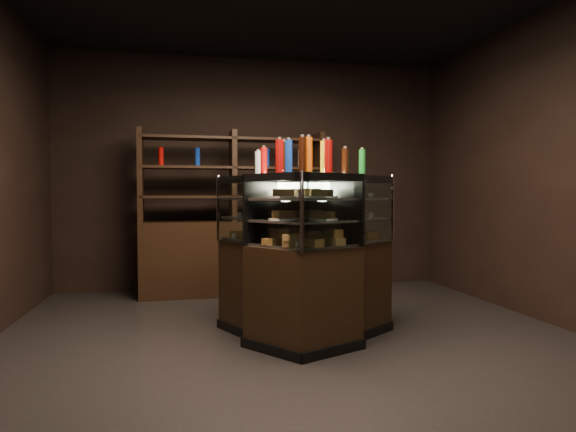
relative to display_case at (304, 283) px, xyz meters
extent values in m
plane|color=black|center=(-0.10, 0.00, -0.47)|extent=(5.00, 5.00, 0.00)
cube|color=black|center=(-0.10, 2.50, 1.03)|extent=(5.00, 0.02, 3.00)
cube|color=black|center=(-0.10, -2.50, 1.03)|extent=(5.00, 0.02, 3.00)
cube|color=black|center=(2.40, 0.00, 1.03)|extent=(0.02, 5.00, 3.00)
cube|color=black|center=(0.15, -0.04, -0.06)|extent=(1.37, 1.24, 0.82)
cube|color=black|center=(0.15, -0.04, -0.43)|extent=(1.41, 1.28, 0.08)
cube|color=black|center=(0.15, -0.04, 0.89)|extent=(1.37, 1.24, 0.06)
cube|color=silver|center=(0.15, -0.04, 0.36)|extent=(1.30, 1.17, 0.02)
cube|color=silver|center=(0.15, -0.04, 0.55)|extent=(1.30, 1.17, 0.02)
cube|color=silver|center=(0.15, -0.04, 0.72)|extent=(1.30, 1.17, 0.02)
cube|color=white|center=(0.34, -0.30, 0.63)|extent=(1.01, 0.75, 0.58)
cylinder|color=silver|center=(0.84, 0.08, 0.63)|extent=(0.03, 0.03, 0.60)
cylinder|color=silver|center=(-0.17, -0.66, 0.63)|extent=(0.03, 0.03, 0.60)
cube|color=black|center=(-0.15, 0.04, -0.06)|extent=(1.09, 1.39, 0.82)
cube|color=black|center=(-0.15, 0.04, -0.43)|extent=(1.12, 1.44, 0.08)
cube|color=black|center=(-0.15, 0.04, 0.89)|extent=(1.09, 1.39, 0.06)
cube|color=silver|center=(-0.15, 0.04, 0.36)|extent=(1.02, 1.33, 0.02)
cube|color=silver|center=(-0.15, 0.04, 0.55)|extent=(1.02, 1.33, 0.02)
cube|color=silver|center=(-0.15, 0.04, 0.72)|extent=(1.02, 1.33, 0.02)
cube|color=white|center=(-0.44, -0.10, 0.63)|extent=(0.53, 1.13, 0.58)
cylinder|color=silver|center=(-0.17, -0.66, 0.63)|extent=(0.03, 0.03, 0.60)
cylinder|color=silver|center=(-0.69, 0.47, 0.63)|extent=(0.03, 0.03, 0.60)
cube|color=#BC8C43|center=(-0.25, -0.37, 0.39)|extent=(0.20, 0.18, 0.06)
cube|color=#BC8C43|center=(-0.09, -0.25, 0.39)|extent=(0.20, 0.18, 0.06)
cube|color=#BC8C43|center=(0.08, -0.12, 0.39)|extent=(0.20, 0.18, 0.06)
cube|color=#BC8C43|center=(0.25, 0.00, 0.39)|extent=(0.20, 0.18, 0.06)
cube|color=#BC8C43|center=(0.42, 0.13, 0.39)|extent=(0.20, 0.18, 0.06)
cube|color=#BC8C43|center=(0.59, 0.25, 0.39)|extent=(0.20, 0.18, 0.06)
cylinder|color=white|center=(-0.23, -0.32, 0.56)|extent=(0.24, 0.24, 0.02)
cube|color=#BC8C43|center=(-0.23, -0.32, 0.60)|extent=(0.19, 0.17, 0.05)
cylinder|color=white|center=(0.02, -0.13, 0.56)|extent=(0.24, 0.24, 0.02)
cube|color=#BC8C43|center=(0.02, -0.13, 0.60)|extent=(0.19, 0.17, 0.05)
cylinder|color=white|center=(0.28, 0.06, 0.56)|extent=(0.24, 0.24, 0.02)
cube|color=#BC8C43|center=(0.28, 0.06, 0.60)|extent=(0.19, 0.17, 0.05)
cylinder|color=white|center=(0.53, 0.25, 0.56)|extent=(0.24, 0.24, 0.02)
cube|color=#BC8C43|center=(0.53, 0.25, 0.60)|extent=(0.19, 0.17, 0.05)
cylinder|color=white|center=(-0.23, -0.32, 0.74)|extent=(0.24, 0.24, 0.02)
cube|color=#BC8C43|center=(-0.23, -0.32, 0.77)|extent=(0.19, 0.17, 0.05)
cylinder|color=white|center=(0.02, -0.13, 0.74)|extent=(0.24, 0.24, 0.02)
cube|color=#BC8C43|center=(0.02, -0.13, 0.77)|extent=(0.19, 0.17, 0.05)
cylinder|color=white|center=(0.28, 0.06, 0.74)|extent=(0.24, 0.24, 0.02)
cube|color=#BC8C43|center=(0.28, 0.06, 0.77)|extent=(0.19, 0.17, 0.05)
cylinder|color=white|center=(0.53, 0.25, 0.74)|extent=(0.24, 0.24, 0.02)
cube|color=#BC8C43|center=(0.53, 0.25, 0.77)|extent=(0.19, 0.17, 0.05)
cube|color=#BC8C43|center=(-0.40, 0.50, 0.39)|extent=(0.16, 0.20, 0.06)
cube|color=#BC8C43|center=(-0.31, 0.31, 0.39)|extent=(0.16, 0.20, 0.06)
cube|color=#BC8C43|center=(-0.22, 0.12, 0.39)|extent=(0.16, 0.20, 0.06)
cube|color=#BC8C43|center=(-0.13, -0.07, 0.39)|extent=(0.16, 0.20, 0.06)
cube|color=#BC8C43|center=(-0.04, -0.26, 0.39)|extent=(0.16, 0.20, 0.06)
cube|color=#BC8C43|center=(0.04, -0.45, 0.39)|extent=(0.16, 0.20, 0.06)
cylinder|color=white|center=(-0.35, 0.47, 0.56)|extent=(0.24, 0.24, 0.02)
cube|color=#BC8C43|center=(-0.35, 0.47, 0.60)|extent=(0.15, 0.19, 0.05)
cylinder|color=white|center=(-0.21, 0.18, 0.56)|extent=(0.24, 0.24, 0.02)
cube|color=#BC8C43|center=(-0.21, 0.18, 0.60)|extent=(0.15, 0.19, 0.05)
cylinder|color=white|center=(-0.08, -0.10, 0.56)|extent=(0.24, 0.24, 0.02)
cube|color=#BC8C43|center=(-0.08, -0.10, 0.60)|extent=(0.15, 0.19, 0.05)
cylinder|color=white|center=(0.05, -0.39, 0.56)|extent=(0.24, 0.24, 0.02)
cube|color=#BC8C43|center=(0.05, -0.39, 0.60)|extent=(0.15, 0.19, 0.05)
cylinder|color=white|center=(-0.35, 0.47, 0.74)|extent=(0.24, 0.24, 0.02)
cube|color=#BC8C43|center=(-0.35, 0.47, 0.77)|extent=(0.15, 0.19, 0.05)
cylinder|color=white|center=(-0.21, 0.18, 0.74)|extent=(0.24, 0.24, 0.02)
cube|color=#BC8C43|center=(-0.21, 0.18, 0.77)|extent=(0.15, 0.19, 0.05)
cylinder|color=white|center=(-0.08, -0.10, 0.74)|extent=(0.24, 0.24, 0.02)
cube|color=#BC8C43|center=(-0.08, -0.10, 0.77)|extent=(0.15, 0.19, 0.05)
cylinder|color=white|center=(0.05, -0.39, 0.74)|extent=(0.24, 0.24, 0.02)
cube|color=#BC8C43|center=(0.05, -0.39, 0.77)|extent=(0.15, 0.19, 0.05)
cylinder|color=#D8590A|center=(-0.27, -0.35, 1.06)|extent=(0.06, 0.06, 0.28)
cylinder|color=silver|center=(-0.27, -0.35, 1.21)|extent=(0.03, 0.03, 0.02)
cylinder|color=#B20C0A|center=(-0.10, -0.22, 1.06)|extent=(0.06, 0.06, 0.28)
cylinder|color=silver|center=(-0.10, -0.22, 1.21)|extent=(0.03, 0.03, 0.02)
cylinder|color=#147223|center=(0.06, -0.10, 1.06)|extent=(0.06, 0.06, 0.28)
cylinder|color=silver|center=(0.06, -0.10, 1.21)|extent=(0.03, 0.03, 0.02)
cylinder|color=silver|center=(0.23, 0.03, 1.06)|extent=(0.06, 0.06, 0.28)
cylinder|color=silver|center=(0.23, 0.03, 1.21)|extent=(0.03, 0.03, 0.02)
cylinder|color=#0F38B2|center=(0.40, 0.15, 1.06)|extent=(0.06, 0.06, 0.28)
cylinder|color=silver|center=(0.40, 0.15, 1.21)|extent=(0.03, 0.03, 0.02)
cylinder|color=yellow|center=(0.57, 0.27, 1.06)|extent=(0.06, 0.06, 0.28)
cylinder|color=silver|center=(0.57, 0.27, 1.21)|extent=(0.03, 0.03, 0.02)
cylinder|color=#D8590A|center=(-0.37, 0.51, 1.06)|extent=(0.06, 0.06, 0.28)
cylinder|color=silver|center=(-0.37, 0.51, 1.21)|extent=(0.03, 0.03, 0.02)
cylinder|color=#B20C0A|center=(-0.28, 0.32, 1.06)|extent=(0.06, 0.06, 0.28)
cylinder|color=silver|center=(-0.28, 0.32, 1.21)|extent=(0.03, 0.03, 0.02)
cylinder|color=#147223|center=(-0.19, 0.13, 1.06)|extent=(0.06, 0.06, 0.28)
cylinder|color=silver|center=(-0.19, 0.13, 1.21)|extent=(0.03, 0.03, 0.02)
cylinder|color=silver|center=(-0.10, -0.06, 1.06)|extent=(0.06, 0.06, 0.28)
cylinder|color=silver|center=(-0.10, -0.06, 1.21)|extent=(0.03, 0.03, 0.02)
cylinder|color=#0F38B2|center=(-0.02, -0.25, 1.06)|extent=(0.06, 0.06, 0.28)
cylinder|color=silver|center=(-0.02, -0.25, 1.21)|extent=(0.03, 0.03, 0.02)
cylinder|color=yellow|center=(0.07, -0.44, 1.06)|extent=(0.06, 0.06, 0.28)
cylinder|color=silver|center=(0.07, -0.44, 1.21)|extent=(0.03, 0.03, 0.02)
cylinder|color=black|center=(0.79, 0.53, -0.37)|extent=(0.25, 0.25, 0.19)
cone|color=#1C5719|center=(0.79, 0.53, -0.01)|extent=(0.38, 0.38, 0.53)
cone|color=#1C5719|center=(0.79, 0.53, 0.16)|extent=(0.30, 0.30, 0.37)
cube|color=black|center=(-0.41, 2.05, -0.02)|extent=(2.25, 0.49, 0.90)
cube|color=black|center=(-1.50, 2.01, 0.98)|extent=(0.07, 0.38, 1.10)
cube|color=black|center=(-0.41, 2.05, 0.98)|extent=(0.07, 0.38, 1.10)
cube|color=black|center=(0.67, 2.08, 0.98)|extent=(0.07, 0.38, 1.10)
cube|color=black|center=(-0.41, 2.05, 0.73)|extent=(2.20, 0.45, 0.03)
cube|color=black|center=(-0.41, 2.05, 1.08)|extent=(2.20, 0.45, 0.03)
cube|color=black|center=(-0.41, 2.05, 1.43)|extent=(2.20, 0.45, 0.03)
cylinder|color=#D8590A|center=(-1.26, 2.02, 0.85)|extent=(0.06, 0.06, 0.22)
cylinder|color=#B20C0A|center=(-0.84, 2.03, 0.85)|extent=(0.06, 0.06, 0.22)
cylinder|color=#147223|center=(-0.41, 2.05, 0.85)|extent=(0.06, 0.06, 0.22)
cylinder|color=silver|center=(0.01, 2.06, 0.85)|extent=(0.06, 0.06, 0.22)
cylinder|color=#0F38B2|center=(0.44, 2.07, 0.85)|extent=(0.06, 0.06, 0.22)
camera|label=1|loc=(-0.98, -4.23, 0.76)|focal=32.00mm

